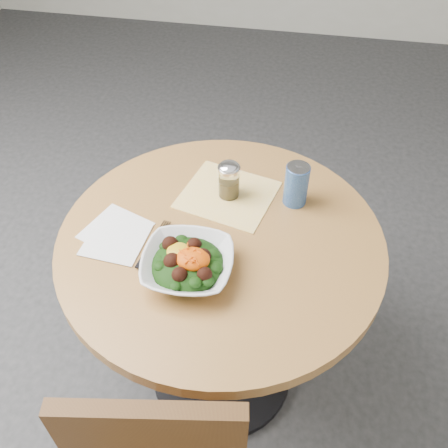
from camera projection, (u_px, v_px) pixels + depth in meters
name	position (u px, v px, depth m)	size (l,w,h in m)	color
ground	(222.00, 371.00, 1.90)	(6.00, 6.00, 0.00)	#2D2D2F
table	(221.00, 281.00, 1.51)	(0.90, 0.90, 0.75)	black
cloth_napkin	(228.00, 195.00, 1.49)	(0.26, 0.24, 0.00)	#FFAD0D
paper_napkins	(116.00, 235.00, 1.37)	(0.20, 0.22, 0.00)	white
salad_bowl	(188.00, 264.00, 1.26)	(0.24, 0.24, 0.09)	silver
fork	(154.00, 242.00, 1.35)	(0.05, 0.18, 0.00)	black
spice_shaker	(229.00, 180.00, 1.45)	(0.07, 0.07, 0.12)	silver
beverage_can	(296.00, 184.00, 1.42)	(0.07, 0.07, 0.13)	navy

